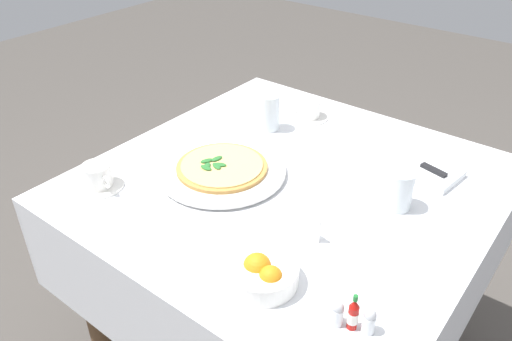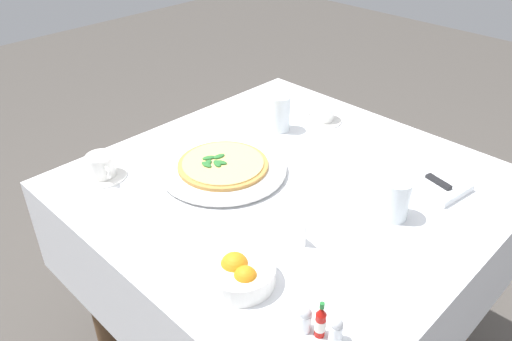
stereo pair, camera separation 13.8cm
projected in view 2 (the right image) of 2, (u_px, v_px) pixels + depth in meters
dining_table at (288, 222)px, 1.44m from camera, size 1.03×1.03×0.74m
pizza_plate at (223, 168)px, 1.40m from camera, size 0.35×0.35×0.02m
pizza at (223, 164)px, 1.40m from camera, size 0.25×0.25×0.02m
coffee_cup_far_right at (102, 167)px, 1.37m from camera, size 0.13×0.13×0.07m
coffee_cup_far_left at (322, 113)px, 1.66m from camera, size 0.13×0.13×0.06m
water_glass_center_back at (395, 201)px, 1.22m from camera, size 0.07×0.07×0.10m
water_glass_left_edge at (280, 115)px, 1.60m from camera, size 0.07×0.07×0.12m
napkin_folded at (424, 178)px, 1.37m from camera, size 0.24×0.16×0.02m
dinner_knife at (424, 173)px, 1.36m from camera, size 0.19×0.07×0.01m
citrus_bowl at (239, 273)px, 1.04m from camera, size 0.15×0.15×0.07m
hot_sauce_bottle at (320, 322)px, 0.92m from camera, size 0.02×0.02×0.08m
salt_shaker at (305, 320)px, 0.94m from camera, size 0.03×0.03×0.06m
pepper_shaker at (336, 331)px, 0.92m from camera, size 0.03×0.03×0.06m
menu_card at (293, 226)px, 1.16m from camera, size 0.09×0.02×0.06m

